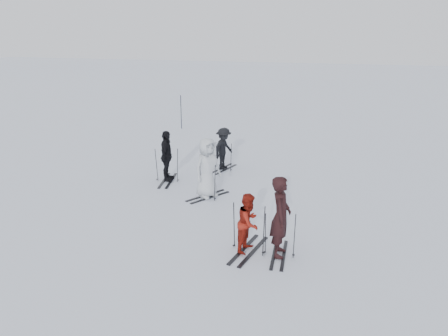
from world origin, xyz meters
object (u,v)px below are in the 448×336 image
Objects in this scene: skier_grey at (207,169)px; skier_uphill_far at (224,149)px; piste_marker at (181,112)px; skier_near_dark at (281,218)px; skier_red at (249,224)px; skier_uphill_left at (167,157)px.

skier_grey is 1.20× the size of skier_uphill_far.
skier_grey reaches higher than piste_marker.
skier_near_dark is 1.34× the size of skier_red.
skier_uphill_left reaches higher than skier_red.
skier_uphill_left is at bearing -72.00° from piste_marker.
skier_uphill_far is 7.69m from piste_marker.
skier_near_dark is at bearing -136.00° from skier_uphill_far.
skier_near_dark is 1.23× the size of skier_uphill_far.
piste_marker is (-2.70, 8.30, 0.01)m from skier_uphill_left.
skier_near_dark is 7.00m from skier_uphill_far.
skier_grey is at bearing 37.91° from skier_near_dark.
piste_marker is at bearing 50.50° from skier_uphill_far.
skier_near_dark reaches higher than skier_grey.
skier_near_dark is 4.33m from skier_grey.
skier_near_dark is 0.82m from skier_red.
piste_marker is at bearing 7.72° from skier_uphill_left.
skier_grey is 3.02m from skier_uphill_far.
skier_uphill_left is at bearing 43.97° from skier_near_dark.
skier_red is at bearing 85.61° from skier_near_dark.
skier_uphill_left is 1.12× the size of skier_uphill_far.
skier_near_dark is at bearing -105.31° from skier_grey.
skier_uphill_left is at bearing 53.91° from skier_red.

